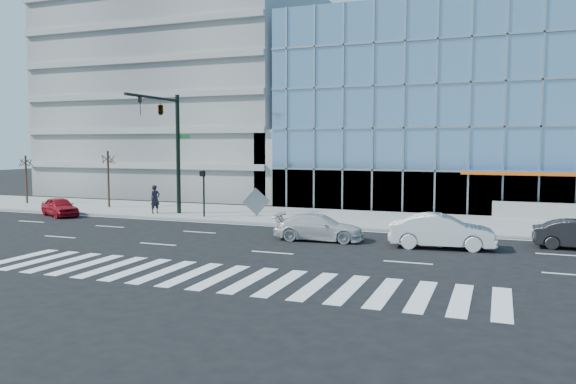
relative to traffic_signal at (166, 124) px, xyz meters
name	(u,v)px	position (x,y,z in m)	size (l,w,h in m)	color
ground	(302,239)	(11.00, -4.57, -6.16)	(160.00, 160.00, 0.00)	black
sidewalk	(343,218)	(11.00, 3.43, -6.09)	(120.00, 8.00, 0.15)	gray
theatre_building	(560,113)	(25.00, 21.43, 1.34)	(42.00, 26.00, 15.00)	#6E93B8
parking_garage	(205,95)	(-9.00, 21.43, 3.84)	(24.00, 24.00, 20.00)	gray
ramp_block	(306,166)	(5.00, 13.43, -3.16)	(6.00, 8.00, 6.00)	gray
tower_far_mid	(126,12)	(-47.00, 59.43, 23.84)	(13.00, 13.00, 60.00)	slate
tower_backdrop	(274,40)	(-19.00, 65.43, 17.84)	(14.00, 14.00, 48.00)	gray
traffic_signal	(166,124)	(0.00, 0.00, 0.00)	(1.14, 5.74, 8.00)	black
ped_signal_post	(203,186)	(2.50, 0.37, -4.02)	(0.30, 0.33, 3.00)	black
street_tree_near	(108,159)	(-7.00, 2.93, -2.39)	(1.10, 1.10, 4.23)	#332319
street_tree_far	(26,162)	(-15.00, 2.93, -2.72)	(1.10, 1.10, 3.87)	#332319
white_suv	(319,227)	(11.95, -4.72, -5.51)	(1.84, 4.53, 1.32)	silver
white_sedan	(442,231)	(17.95, -4.75, -5.37)	(1.67, 4.80, 1.58)	silver
red_sedan	(60,207)	(-7.32, -1.77, -5.53)	(1.50, 3.73, 1.27)	#A20C18
pedestrian	(155,199)	(-1.47, 0.80, -5.05)	(0.71, 0.46, 1.94)	black
tilted_panel	(256,202)	(5.42, 2.19, -5.10)	(1.30, 0.06, 1.30)	gray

